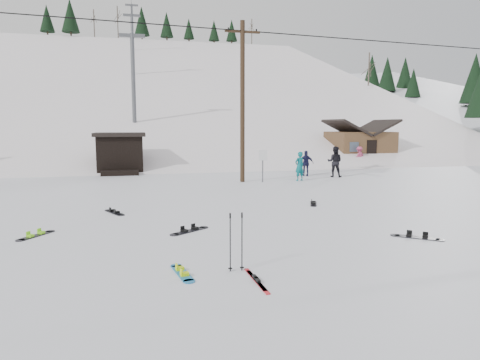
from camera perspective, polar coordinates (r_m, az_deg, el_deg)
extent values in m
plane|color=white|center=(11.03, 7.88, -9.80)|extent=(200.00, 200.00, 0.00)
cube|color=white|center=(66.68, -9.95, -6.05)|extent=(60.00, 85.24, 65.97)
cube|color=white|center=(74.40, 21.05, -4.26)|extent=(45.66, 93.98, 54.59)
cylinder|color=#3A2819|center=(24.56, 0.33, 10.23)|extent=(0.26, 0.26, 9.00)
cube|color=#3A2819|center=(25.06, 0.33, 19.17)|extent=(2.00, 0.12, 0.12)
cylinder|color=black|center=(25.09, 0.33, 19.44)|extent=(0.08, 0.08, 0.12)
cylinder|color=#595B60|center=(24.54, 3.04, 1.81)|extent=(0.07, 0.07, 1.80)
cube|color=white|center=(24.45, 3.08, 3.32)|extent=(0.50, 0.04, 0.60)
cube|color=black|center=(30.88, -15.64, 3.32)|extent=(3.00, 3.00, 2.50)
cube|color=black|center=(30.83, -15.73, 5.86)|extent=(3.40, 3.40, 0.25)
cube|color=black|center=(29.18, -15.69, 0.94)|extent=(2.40, 1.20, 0.30)
cylinder|color=#595B60|center=(40.00, -14.04, 12.82)|extent=(0.36, 0.36, 8.00)
cube|color=#595B60|center=(40.56, -14.21, 18.16)|extent=(2.20, 0.30, 0.30)
cylinder|color=#595B60|center=(60.72, -14.13, 17.02)|extent=(0.36, 0.36, 8.00)
cube|color=#595B60|center=(61.49, -14.24, 20.51)|extent=(2.20, 0.30, 0.30)
cylinder|color=#595B60|center=(81.60, -14.17, 19.08)|extent=(0.36, 0.36, 8.00)
cube|color=#595B60|center=(82.47, -14.26, 21.66)|extent=(2.20, 0.30, 0.30)
cube|color=brown|center=(38.78, 15.63, 4.22)|extent=(5.00, 4.00, 2.70)
cube|color=black|center=(38.09, 13.93, 6.78)|extent=(2.69, 4.40, 1.43)
cube|color=black|center=(39.41, 17.44, 6.67)|extent=(2.69, 4.40, 1.43)
cube|color=black|center=(37.04, 17.14, 3.65)|extent=(0.90, 0.06, 1.90)
cube|color=#1D7CBD|center=(9.67, -7.72, -12.21)|extent=(0.42, 1.11, 0.02)
cylinder|color=#1D7CBD|center=(10.17, -8.54, -11.24)|extent=(0.25, 0.25, 0.02)
cylinder|color=#1D7CBD|center=(9.18, -6.80, -13.28)|extent=(0.25, 0.25, 0.02)
cube|color=#E4FF0D|center=(9.84, -8.03, -11.59)|extent=(0.20, 0.16, 0.07)
cube|color=#E4FF0D|center=(9.48, -7.40, -12.31)|extent=(0.20, 0.16, 0.07)
cube|color=red|center=(9.11, 2.34, -13.39)|extent=(0.13, 1.39, 0.02)
cube|color=black|center=(9.10, 2.34, -13.17)|extent=(0.08, 0.25, 0.06)
cube|color=red|center=(9.24, 2.06, -13.09)|extent=(0.13, 1.39, 0.02)
cube|color=black|center=(9.23, 2.06, -12.87)|extent=(0.08, 0.25, 0.06)
cylinder|color=black|center=(9.55, -1.31, -8.43)|extent=(0.03, 0.03, 1.28)
cylinder|color=black|center=(9.72, -1.30, -11.70)|extent=(0.10, 0.10, 0.01)
cylinder|color=black|center=(9.40, -1.32, -4.79)|extent=(0.04, 0.04, 0.12)
cylinder|color=black|center=(9.61, 0.26, -8.33)|extent=(0.03, 0.03, 1.28)
cylinder|color=black|center=(9.78, 0.26, -11.59)|extent=(0.10, 0.10, 0.01)
cylinder|color=black|center=(9.46, 0.26, -4.71)|extent=(0.04, 0.04, 0.12)
cube|color=black|center=(13.31, -6.73, -6.76)|extent=(1.15, 0.93, 0.02)
cylinder|color=black|center=(13.71, -4.84, -6.32)|extent=(0.28, 0.28, 0.02)
cylinder|color=black|center=(12.92, -8.74, -7.22)|extent=(0.28, 0.28, 0.02)
cube|color=black|center=(13.44, -6.04, -6.38)|extent=(0.24, 0.25, 0.08)
cube|color=black|center=(13.15, -7.44, -6.70)|extent=(0.24, 0.25, 0.08)
cube|color=black|center=(16.62, -16.40, -4.19)|extent=(0.74, 1.15, 0.02)
cylinder|color=black|center=(17.14, -17.16, -3.87)|extent=(0.26, 0.26, 0.02)
cylinder|color=black|center=(16.10, -15.58, -4.52)|extent=(0.26, 0.26, 0.02)
cube|color=black|center=(16.80, -16.68, -3.91)|extent=(0.23, 0.21, 0.08)
cube|color=black|center=(16.42, -16.11, -4.14)|extent=(0.23, 0.21, 0.08)
cube|color=black|center=(14.03, -25.57, -6.70)|extent=(0.84, 1.06, 0.02)
cylinder|color=black|center=(14.40, -23.96, -6.27)|extent=(0.25, 0.25, 0.02)
cylinder|color=black|center=(13.67, -27.27, -7.15)|extent=(0.25, 0.25, 0.02)
cube|color=#8AF81D|center=(14.15, -24.99, -6.36)|extent=(0.23, 0.22, 0.07)
cube|color=#8AF81D|center=(13.89, -26.18, -6.67)|extent=(0.23, 0.22, 0.07)
cube|color=black|center=(13.47, 22.53, -7.10)|extent=(1.10, 0.97, 0.02)
cylinder|color=black|center=(13.45, 25.09, -7.25)|extent=(0.27, 0.27, 0.02)
cylinder|color=black|center=(13.51, 19.98, -6.94)|extent=(0.27, 0.27, 0.02)
cube|color=black|center=(13.45, 23.46, -6.95)|extent=(0.24, 0.24, 0.08)
cube|color=black|center=(13.47, 21.62, -6.83)|extent=(0.24, 0.24, 0.08)
cube|color=black|center=(18.00, 9.75, -3.14)|extent=(0.63, 1.07, 0.02)
cylinder|color=black|center=(18.52, 9.73, -2.84)|extent=(0.24, 0.24, 0.02)
cylinder|color=black|center=(17.47, 9.78, -3.45)|extent=(0.24, 0.24, 0.02)
cube|color=black|center=(18.17, 9.75, -2.89)|extent=(0.21, 0.19, 0.07)
cube|color=black|center=(17.80, 9.76, -3.10)|extent=(0.21, 0.19, 0.07)
imported|color=#0A676D|center=(25.37, 7.94, 1.83)|extent=(0.72, 0.59, 1.71)
imported|color=black|center=(27.62, 12.53, 2.40)|extent=(1.18, 1.12, 1.93)
imported|color=#BA416A|center=(35.96, 15.62, 3.09)|extent=(1.15, 0.92, 1.56)
imported|color=#161738|center=(27.84, 8.81, 2.21)|extent=(1.03, 0.62, 1.64)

